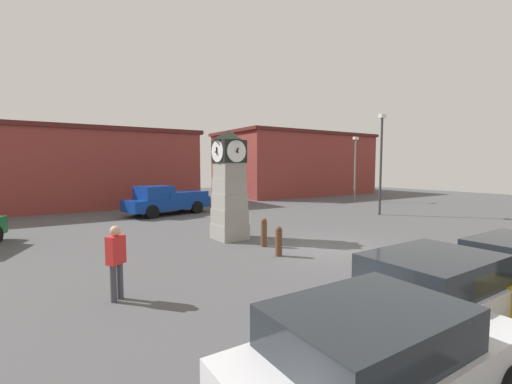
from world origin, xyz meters
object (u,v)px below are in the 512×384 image
Objects in this scene: car_navy_sedan at (379,357)px; car_near_tower at (438,289)px; bollard_mid_row at (279,241)px; bollard_near_tower at (264,232)px; clock_tower at (229,187)px; street_lamp_far_side at (355,164)px; pickup_truck at (167,200)px; street_lamp_near_road at (381,157)px; pedestrian_near_bench at (116,258)px.

car_near_tower reaches higher than car_navy_sedan.
bollard_mid_row is 0.24× the size of car_navy_sedan.
clock_tower is at bearing 99.46° from bollard_near_tower.
car_near_tower is at bearing -138.65° from street_lamp_far_side.
bollard_near_tower is 10.47m from pickup_truck.
clock_tower is at bearing 88.12° from bollard_mid_row.
clock_tower is 0.83× the size of street_lamp_far_side.
street_lamp_far_side is (5.27, 5.99, -0.39)m from street_lamp_near_road.
street_lamp_near_road is (11.38, 0.39, 1.42)m from clock_tower.
bollard_mid_row is 5.60m from pedestrian_near_bench.
car_navy_sedan is at bearing -73.75° from pedestrian_near_bench.
bollard_mid_row is 12.48m from street_lamp_near_road.
car_navy_sedan is at bearing -104.05° from pickup_truck.
bollard_near_tower is 18.53m from street_lamp_far_side.
bollard_near_tower is 7.31m from car_near_tower.
street_lamp_far_side reaches higher than bollard_near_tower.
car_near_tower is (-1.33, -7.19, 0.19)m from bollard_near_tower.
clock_tower is 1.02× the size of car_near_tower.
street_lamp_near_road reaches higher than pickup_truck.
pickup_truck is (0.30, 10.46, 0.37)m from bollard_near_tower.
car_navy_sedan is 0.78× the size of pickup_truck.
bollard_mid_row is at bearing -161.89° from street_lamp_near_road.
car_navy_sedan reaches higher than bollard_mid_row.
bollard_near_tower is at bearing 19.85° from pedestrian_near_bench.
street_lamp_near_road reaches higher than bollard_mid_row.
street_lamp_near_road is (15.34, 10.25, 2.88)m from car_navy_sedan.
car_near_tower is at bearing -96.23° from clock_tower.
pickup_truck is at bearing 85.75° from clock_tower.
bollard_mid_row is (-0.44, -1.40, -0.03)m from bollard_near_tower.
pickup_truck is at bearing 172.50° from street_lamp_far_side.
street_lamp_near_road reaches higher than street_lamp_far_side.
car_near_tower is 15.90m from street_lamp_near_road.
pickup_truck is at bearing 143.00° from street_lamp_near_road.
car_near_tower is 0.81× the size of street_lamp_far_side.
street_lamp_far_side is (17.65, 15.54, 2.49)m from car_near_tower.
pedestrian_near_bench reaches higher than car_near_tower.
pedestrian_near_bench reaches higher than bollard_near_tower.
pedestrian_near_bench is at bearing 106.25° from car_navy_sedan.
car_near_tower is (2.96, 0.71, 0.00)m from car_navy_sedan.
car_navy_sedan is 5.99m from pedestrian_near_bench.
clock_tower is 7.08m from pedestrian_near_bench.
pickup_truck is at bearing 84.72° from car_near_tower.
car_near_tower is at bearing -98.73° from bollard_mid_row.
street_lamp_far_side is (20.61, 16.24, 2.50)m from car_navy_sedan.
pedestrian_near_bench is (-5.52, -0.75, 0.48)m from bollard_mid_row.
pickup_truck is 13.73m from street_lamp_near_road.
street_lamp_near_road reaches higher than car_navy_sedan.
bollard_near_tower is at bearing -152.91° from street_lamp_far_side.
clock_tower is at bearing -159.03° from street_lamp_far_side.
pickup_truck is 1.00× the size of street_lamp_far_side.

